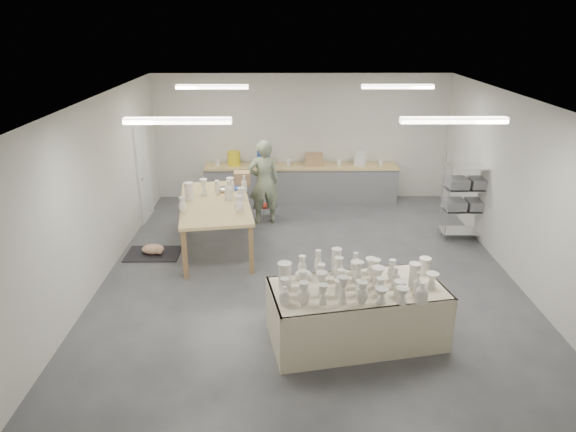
{
  "coord_description": "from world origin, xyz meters",
  "views": [
    {
      "loc": [
        -0.43,
        -8.17,
        4.19
      ],
      "look_at": [
        -0.35,
        -0.07,
        1.05
      ],
      "focal_mm": 32.0,
      "sensor_mm": 36.0,
      "label": 1
    }
  ],
  "objects_px": {
    "potter": "(264,182)",
    "red_stool": "(265,206)",
    "work_table": "(218,200)",
    "drying_table": "(356,311)"
  },
  "relations": [
    {
      "from": "work_table",
      "to": "potter",
      "type": "height_order",
      "value": "potter"
    },
    {
      "from": "work_table",
      "to": "red_stool",
      "type": "bearing_deg",
      "value": 51.79
    },
    {
      "from": "work_table",
      "to": "potter",
      "type": "bearing_deg",
      "value": 46.56
    },
    {
      "from": "red_stool",
      "to": "drying_table",
      "type": "bearing_deg",
      "value": -73.43
    },
    {
      "from": "potter",
      "to": "red_stool",
      "type": "relative_size",
      "value": 4.59
    },
    {
      "from": "potter",
      "to": "drying_table",
      "type": "bearing_deg",
      "value": 96.11
    },
    {
      "from": "drying_table",
      "to": "work_table",
      "type": "xyz_separation_m",
      "value": [
        -2.22,
        3.22,
        0.48
      ]
    },
    {
      "from": "drying_table",
      "to": "potter",
      "type": "height_order",
      "value": "potter"
    },
    {
      "from": "drying_table",
      "to": "potter",
      "type": "xyz_separation_m",
      "value": [
        -1.39,
        4.42,
        0.46
      ]
    },
    {
      "from": "work_table",
      "to": "red_stool",
      "type": "xyz_separation_m",
      "value": [
        0.83,
        1.47,
        -0.68
      ]
    }
  ]
}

